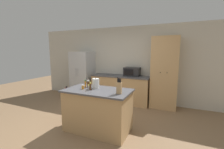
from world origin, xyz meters
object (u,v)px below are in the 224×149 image
at_px(spice_bottle_short_red, 89,87).
at_px(spice_bottle_amber_oil, 90,86).
at_px(spice_bottle_pale_salt, 85,84).
at_px(spice_bottle_green_herb, 83,87).
at_px(pantry_cabinet, 164,73).
at_px(spice_bottle_tall_dark, 88,84).
at_px(knife_block, 119,87).
at_px(refrigerator, 83,75).
at_px(microwave, 132,72).
at_px(fire_extinguisher, 67,92).
at_px(kettle, 96,83).

distance_m(spice_bottle_short_red, spice_bottle_amber_oil, 0.09).
bearing_deg(spice_bottle_pale_salt, spice_bottle_green_herb, -75.10).
relative_size(spice_bottle_amber_oil, spice_bottle_pale_salt, 0.98).
bearing_deg(spice_bottle_pale_salt, pantry_cabinet, 50.71).
xyz_separation_m(spice_bottle_tall_dark, spice_bottle_short_red, (0.11, -0.15, -0.03)).
bearing_deg(knife_block, spice_bottle_amber_oil, 177.86).
bearing_deg(refrigerator, spice_bottle_pale_salt, -53.76).
relative_size(pantry_cabinet, spice_bottle_pale_salt, 12.41).
distance_m(spice_bottle_green_herb, spice_bottle_pale_salt, 0.18).
xyz_separation_m(refrigerator, spice_bottle_tall_dark, (1.42, -1.82, 0.13)).
bearing_deg(knife_block, microwave, 99.57).
bearing_deg(fire_extinguisher, refrigerator, 18.58).
relative_size(spice_bottle_amber_oil, kettle, 0.71).
distance_m(refrigerator, spice_bottle_green_herb, 2.45).
bearing_deg(microwave, spice_bottle_green_herb, -103.07).
bearing_deg(spice_bottle_short_red, kettle, 59.55).
height_order(knife_block, spice_bottle_short_red, knife_block).
bearing_deg(knife_block, spice_bottle_tall_dark, 165.47).
bearing_deg(spice_bottle_short_red, spice_bottle_tall_dark, 127.13).
xyz_separation_m(refrigerator, fire_extinguisher, (-0.62, -0.21, -0.69)).
bearing_deg(spice_bottle_green_herb, spice_bottle_tall_dark, 83.91).
bearing_deg(pantry_cabinet, spice_bottle_pale_salt, -129.29).
distance_m(pantry_cabinet, kettle, 2.32).
bearing_deg(knife_block, refrigerator, 137.91).
bearing_deg(spice_bottle_green_herb, fire_extinguisher, 138.17).
distance_m(pantry_cabinet, fire_extinguisher, 3.68).
height_order(spice_bottle_pale_salt, kettle, kettle).
xyz_separation_m(pantry_cabinet, spice_bottle_amber_oil, (-1.33, -2.10, -0.10)).
relative_size(spice_bottle_short_red, spice_bottle_pale_salt, 0.58).
bearing_deg(spice_bottle_pale_salt, kettle, 4.04).
distance_m(microwave, kettle, 1.98).
relative_size(spice_bottle_pale_salt, kettle, 0.72).
xyz_separation_m(spice_bottle_amber_oil, kettle, (0.02, 0.19, 0.03)).
xyz_separation_m(spice_bottle_pale_salt, fire_extinguisher, (-1.97, 1.64, -0.82)).
height_order(spice_bottle_tall_dark, spice_bottle_short_red, spice_bottle_tall_dark).
bearing_deg(fire_extinguisher, spice_bottle_pale_salt, -39.67).
height_order(refrigerator, pantry_cabinet, pantry_cabinet).
relative_size(spice_bottle_amber_oil, spice_bottle_green_herb, 1.81).
bearing_deg(kettle, spice_bottle_green_herb, -139.26).
height_order(spice_bottle_short_red, spice_bottle_pale_salt, spice_bottle_pale_salt).
distance_m(spice_bottle_short_red, spice_bottle_green_herb, 0.14).
relative_size(spice_bottle_pale_salt, fire_extinguisher, 0.43).
distance_m(pantry_cabinet, spice_bottle_pale_salt, 2.49).
xyz_separation_m(spice_bottle_tall_dark, fire_extinguisher, (-2.04, 1.62, -0.82)).
distance_m(spice_bottle_short_red, spice_bottle_pale_salt, 0.22).
height_order(spice_bottle_pale_salt, fire_extinguisher, spice_bottle_pale_salt).
bearing_deg(pantry_cabinet, spice_bottle_tall_dark, -128.40).
height_order(refrigerator, spice_bottle_amber_oil, refrigerator).
bearing_deg(spice_bottle_green_herb, kettle, 40.74).
relative_size(refrigerator, knife_block, 5.30).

